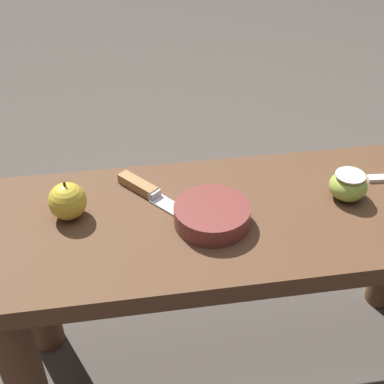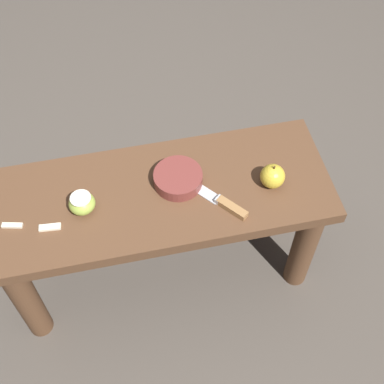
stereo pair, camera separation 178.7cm
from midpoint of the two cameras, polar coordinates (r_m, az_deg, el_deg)
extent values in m
plane|color=#4C443D|center=(1.41, 4.99, -54.76)|extent=(8.00, 8.00, 0.00)
cube|color=brown|center=(0.97, 7.43, -55.62)|extent=(1.00, 0.37, 0.04)
cylinder|color=brown|center=(1.27, -33.03, -60.13)|extent=(0.08, 0.08, 0.42)
cylinder|color=brown|center=(1.26, -27.80, -49.13)|extent=(0.08, 0.08, 0.42)
cube|color=#B7BABF|center=(0.95, -5.52, -55.73)|extent=(0.10, 0.12, 0.00)
cube|color=#B7BABF|center=(0.94, -9.92, -52.95)|extent=(0.03, 0.03, 0.02)
cube|color=#9E7042|center=(0.95, -12.86, -50.74)|extent=(0.08, 0.09, 0.02)
sphere|color=gold|center=(0.95, -27.08, -53.65)|extent=(0.07, 0.07, 0.07)
cylinder|color=#4C3319|center=(0.91, -28.20, -53.56)|extent=(0.01, 0.01, 0.01)
ellipsoid|color=#9EB747|center=(0.96, 27.02, -49.87)|extent=(0.07, 0.07, 0.05)
cylinder|color=silver|center=(0.94, 27.69, -49.71)|extent=(0.06, 0.06, 0.00)
cube|color=silver|center=(1.01, 31.05, -45.13)|extent=(0.06, 0.02, 0.01)
cylinder|color=brown|center=(0.93, 1.50, -57.91)|extent=(0.14, 0.14, 0.04)
camera|label=1|loc=(0.89, -177.20, -56.58)|focal=50.00mm
camera|label=2|loc=(0.89, 2.80, 56.58)|focal=50.00mm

